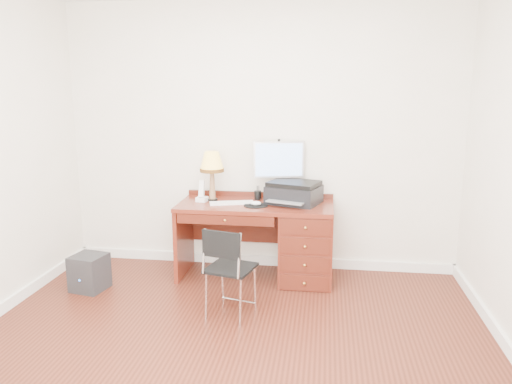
# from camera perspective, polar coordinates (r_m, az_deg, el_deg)

# --- Properties ---
(ground) EXTENTS (4.00, 4.00, 0.00)m
(ground) POSITION_cam_1_polar(r_m,az_deg,el_deg) (3.83, -3.12, -17.29)
(ground) COLOR #3C160D
(ground) RESTS_ON ground
(room_shell) EXTENTS (4.00, 4.00, 4.00)m
(room_shell) POSITION_cam_1_polar(r_m,az_deg,el_deg) (4.36, -1.49, -12.69)
(room_shell) COLOR white
(room_shell) RESTS_ON ground
(desk) EXTENTS (1.50, 0.67, 0.75)m
(desk) POSITION_cam_1_polar(r_m,az_deg,el_deg) (4.91, 3.71, -5.27)
(desk) COLOR maroon
(desk) RESTS_ON ground
(monitor) EXTENTS (0.50, 0.21, 0.58)m
(monitor) POSITION_cam_1_polar(r_m,az_deg,el_deg) (4.98, 2.69, 3.34)
(monitor) COLOR silver
(monitor) RESTS_ON desk
(keyboard) EXTENTS (0.44, 0.23, 0.02)m
(keyboard) POSITION_cam_1_polar(r_m,az_deg,el_deg) (4.85, -2.79, -1.24)
(keyboard) COLOR white
(keyboard) RESTS_ON desk
(mouse_pad) EXTENTS (0.23, 0.23, 0.05)m
(mouse_pad) POSITION_cam_1_polar(r_m,az_deg,el_deg) (4.75, -0.01, -1.44)
(mouse_pad) COLOR black
(mouse_pad) RESTS_ON desk
(printer) EXTENTS (0.57, 0.51, 0.21)m
(printer) POSITION_cam_1_polar(r_m,az_deg,el_deg) (4.87, 4.36, -0.05)
(printer) COLOR black
(printer) RESTS_ON desk
(leg_lamp) EXTENTS (0.24, 0.24, 0.49)m
(leg_lamp) POSITION_cam_1_polar(r_m,az_deg,el_deg) (4.93, -5.06, 3.11)
(leg_lamp) COLOR black
(leg_lamp) RESTS_ON desk
(phone) EXTENTS (0.12, 0.12, 0.21)m
(phone) POSITION_cam_1_polar(r_m,az_deg,el_deg) (4.95, -6.21, -0.37)
(phone) COLOR white
(phone) RESTS_ON desk
(pen_cup) EXTENTS (0.07, 0.07, 0.09)m
(pen_cup) POSITION_cam_1_polar(r_m,az_deg,el_deg) (5.01, 0.19, -0.37)
(pen_cup) COLOR black
(pen_cup) RESTS_ON desk
(chair) EXTENTS (0.44, 0.44, 0.76)m
(chair) POSITION_cam_1_polar(r_m,az_deg,el_deg) (4.08, -3.07, -8.18)
(chair) COLOR black
(chair) RESTS_ON ground
(equipment_box) EXTENTS (0.34, 0.34, 0.33)m
(equipment_box) POSITION_cam_1_polar(r_m,az_deg,el_deg) (4.96, -18.51, -8.70)
(equipment_box) COLOR black
(equipment_box) RESTS_ON ground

